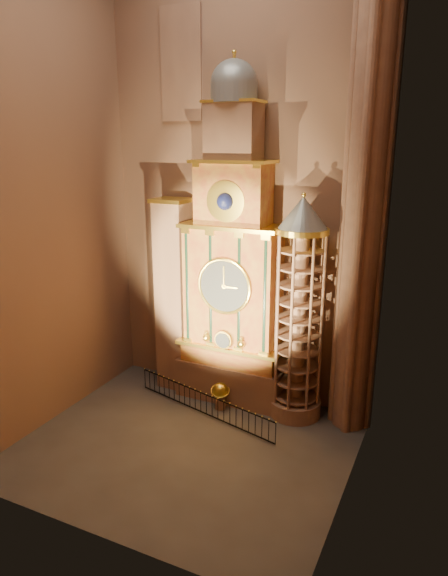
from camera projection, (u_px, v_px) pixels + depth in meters
The scene contains 11 objects.
floor at pixel (186, 445), 22.68m from camera, with size 14.00×14.00×0.00m, color #383330.
wall_back at pixel (242, 183), 24.85m from camera, with size 22.00×22.00×0.00m, color #846047.
wall_left at pixel (42, 187), 22.49m from camera, with size 22.00×22.00×0.00m, color #846047.
wall_right at pixel (366, 203), 16.78m from camera, with size 22.00×22.00×0.00m, color #846047.
astronomical_clock at pixel (233, 274), 25.15m from camera, with size 5.60×2.41×16.70m.
portrait_tower at pixel (174, 295), 26.98m from camera, with size 1.80×1.60×10.20m.
stair_turret at pixel (299, 312), 23.88m from camera, with size 2.50×2.50×10.80m.
gothic_pier at pixel (366, 189), 21.49m from camera, with size 2.04×2.04×22.00m.
stained_glass_window at pixel (181, 64), 24.57m from camera, with size 2.20×0.14×5.20m.
celestial_globe at pixel (220, 393), 25.59m from camera, with size 1.22×1.19×1.39m.
iron_railing at pixel (204, 403), 25.09m from camera, with size 8.24×2.19×1.10m.
Camera 1 is at (9.96, -17.27, 12.98)m, focal length 32.00 mm.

